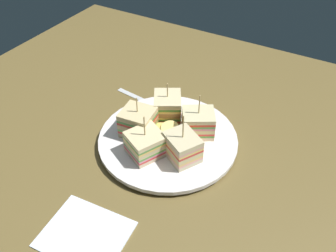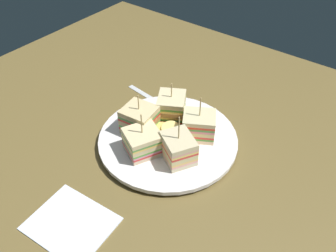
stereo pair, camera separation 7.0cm
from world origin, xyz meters
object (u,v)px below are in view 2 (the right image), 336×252
object	(u,v)px
sandwich_wedge_3	(171,108)
sandwich_wedge_2	(199,126)
sandwich_wedge_0	(143,142)
napkin	(71,223)
spoon	(160,103)
sandwich_wedge_1	(178,148)
chip_pile	(168,131)
sandwich_wedge_4	(140,120)
plate	(168,139)

from	to	relation	value
sandwich_wedge_3	sandwich_wedge_2	bearing A→B (deg)	51.80
sandwich_wedge_0	napkin	bearing A→B (deg)	-152.15
spoon	napkin	size ratio (longest dim) A/B	1.06
sandwich_wedge_1	chip_pile	size ratio (longest dim) A/B	1.66
sandwich_wedge_3	chip_pile	size ratio (longest dim) A/B	1.45
sandwich_wedge_0	spoon	world-z (taller)	sandwich_wedge_0
sandwich_wedge_2	sandwich_wedge_4	distance (cm)	12.06
sandwich_wedge_2	napkin	distance (cm)	30.22
sandwich_wedge_0	chip_pile	world-z (taller)	sandwich_wedge_0
sandwich_wedge_4	spoon	distance (cm)	12.29
plate	sandwich_wedge_2	xyz separation A→B (cm)	(-4.57, -4.18, 3.25)
sandwich_wedge_1	sandwich_wedge_3	distance (cm)	12.09
sandwich_wedge_1	sandwich_wedge_2	xyz separation A→B (cm)	(0.53, -7.70, -0.00)
sandwich_wedge_0	sandwich_wedge_1	bearing A→B (deg)	-42.65
sandwich_wedge_2	sandwich_wedge_3	size ratio (longest dim) A/B	1.07
plate	spoon	xyz separation A→B (cm)	(9.48, -9.37, -0.56)
sandwich_wedge_0	sandwich_wedge_2	distance (cm)	11.85
sandwich_wedge_3	sandwich_wedge_0	bearing A→B (deg)	-21.32
sandwich_wedge_2	sandwich_wedge_3	xyz separation A→B (cm)	(7.72, -1.14, 0.21)
chip_pile	plate	bearing A→B (deg)	122.89
napkin	sandwich_wedge_0	bearing A→B (deg)	-88.65
sandwich_wedge_0	sandwich_wedge_4	size ratio (longest dim) A/B	1.03
sandwich_wedge_3	spoon	size ratio (longest dim) A/B	0.62
sandwich_wedge_0	sandwich_wedge_1	xyz separation A→B (cm)	(-6.56, -2.50, 0.21)
sandwich_wedge_2	spoon	world-z (taller)	sandwich_wedge_2
plate	napkin	size ratio (longest dim) A/B	2.11
chip_pile	spoon	distance (cm)	12.92
napkin	spoon	bearing A→B (deg)	-76.25
sandwich_wedge_3	sandwich_wedge_4	distance (cm)	7.58
spoon	napkin	distance (cm)	35.64
sandwich_wedge_0	chip_pile	xyz separation A→B (cm)	(-1.12, -6.55, -1.23)
chip_pile	sandwich_wedge_3	bearing A→B (deg)	-59.60
sandwich_wedge_3	spoon	bearing A→B (deg)	-152.37
plate	sandwich_wedge_4	distance (cm)	7.05
sandwich_wedge_4	spoon	bearing A→B (deg)	101.20
sandwich_wedge_3	sandwich_wedge_4	xyz separation A→B (cm)	(2.79, 7.05, -0.07)
sandwich_wedge_1	sandwich_wedge_2	bearing A→B (deg)	-55.65
sandwich_wedge_2	chip_pile	bearing A→B (deg)	6.07
sandwich_wedge_3	napkin	bearing A→B (deg)	-25.79
napkin	sandwich_wedge_1	bearing A→B (deg)	-105.70
sandwich_wedge_2	sandwich_wedge_3	world-z (taller)	sandwich_wedge_2
plate	sandwich_wedge_0	xyz separation A→B (cm)	(1.47, 6.01, 3.04)
sandwich_wedge_0	sandwich_wedge_1	distance (cm)	7.02
spoon	sandwich_wedge_2	bearing A→B (deg)	-13.63
spoon	napkin	world-z (taller)	spoon
sandwich_wedge_4	plate	bearing A→B (deg)	9.66
plate	sandwich_wedge_0	size ratio (longest dim) A/B	3.11
sandwich_wedge_2	sandwich_wedge_3	bearing A→B (deg)	-38.85
sandwich_wedge_4	napkin	world-z (taller)	sandwich_wedge_4
napkin	sandwich_wedge_2	bearing A→B (deg)	-100.74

